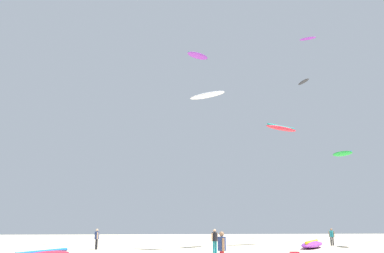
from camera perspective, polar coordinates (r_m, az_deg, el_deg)
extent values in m
cylinder|color=navy|center=(20.30, 4.21, -16.13)|extent=(0.40, 0.40, 0.66)
cylinder|color=#936B4C|center=(20.08, 4.42, -16.24)|extent=(0.12, 0.12, 0.60)
cylinder|color=#936B4C|center=(20.53, 4.01, -16.18)|extent=(0.12, 0.12, 0.60)
sphere|color=#936B4C|center=(20.28, 4.19, -14.85)|extent=(0.24, 0.24, 0.24)
cylinder|color=black|center=(35.50, -13.27, -15.85)|extent=(0.15, 0.15, 0.81)
cylinder|color=black|center=(35.68, -13.35, -15.84)|extent=(0.15, 0.15, 0.81)
cylinder|color=navy|center=(35.56, -13.25, -14.70)|extent=(0.37, 0.37, 0.61)
cylinder|color=tan|center=(35.35, -13.16, -14.75)|extent=(0.11, 0.11, 0.56)
cylinder|color=tan|center=(35.77, -13.34, -14.72)|extent=(0.11, 0.11, 0.56)
sphere|color=tan|center=(35.55, -13.21, -14.02)|extent=(0.22, 0.22, 0.22)
cylinder|color=teal|center=(30.79, 3.39, -16.60)|extent=(0.16, 0.16, 0.84)
cylinder|color=teal|center=(30.68, 3.07, -16.62)|extent=(0.16, 0.16, 0.84)
cylinder|color=black|center=(30.70, 3.21, -15.24)|extent=(0.39, 0.39, 0.63)
cylinder|color=tan|center=(30.82, 3.58, -15.27)|extent=(0.11, 0.11, 0.58)
cylinder|color=tan|center=(30.57, 2.85, -15.30)|extent=(0.11, 0.11, 0.58)
sphere|color=tan|center=(30.69, 3.20, -14.43)|extent=(0.23, 0.23, 0.23)
cylinder|color=#2D2D33|center=(42.38, 18.99, -15.03)|extent=(0.15, 0.15, 0.79)
cylinder|color=#2D2D33|center=(42.35, 19.25, -15.02)|extent=(0.15, 0.15, 0.79)
cylinder|color=teal|center=(42.34, 19.05, -14.09)|extent=(0.36, 0.36, 0.59)
cylinder|color=#936B4C|center=(42.37, 18.76, -14.15)|extent=(0.11, 0.11, 0.55)
cylinder|color=#936B4C|center=(42.31, 19.34, -14.11)|extent=(0.11, 0.11, 0.55)
sphere|color=#936B4C|center=(42.33, 19.01, -13.54)|extent=(0.21, 0.21, 0.21)
ellipsoid|color=purple|center=(37.81, 16.53, -15.66)|extent=(4.11, 5.41, 0.61)
cylinder|color=yellow|center=(37.80, 16.50, -15.29)|extent=(2.78, 4.37, 0.24)
cylinder|color=blue|center=(26.98, -20.24, -16.19)|extent=(2.10, 4.11, 0.21)
ellipsoid|color=purple|center=(61.93, 15.98, 11.81)|extent=(2.39, 1.75, 0.31)
ellipsoid|color=purple|center=(57.23, 0.81, 9.93)|extent=(3.47, 2.63, 0.80)
cylinder|color=#19B29E|center=(57.29, 0.81, 10.07)|extent=(2.79, 1.76, 0.15)
ellipsoid|color=red|center=(42.76, 12.46, -0.26)|extent=(4.29, 3.24, 0.68)
cylinder|color=#19B29E|center=(42.81, 12.45, -0.01)|extent=(3.45, 2.15, 0.19)
ellipsoid|color=#2D2D33|center=(62.12, 15.43, 6.09)|extent=(1.23, 2.93, 0.36)
ellipsoid|color=white|center=(35.63, 2.12, 4.41)|extent=(3.36, 3.07, 0.37)
ellipsoid|color=green|center=(49.98, 20.41, -3.60)|extent=(1.92, 2.65, 0.66)
cylinder|color=blue|center=(50.00, 20.40, -3.47)|extent=(1.28, 2.17, 0.12)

